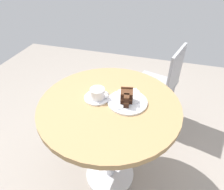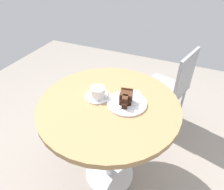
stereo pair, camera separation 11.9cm
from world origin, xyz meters
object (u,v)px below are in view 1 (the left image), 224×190
at_px(coffee_cup, 98,93).
at_px(fork, 125,106).
at_px(saucer, 97,97).
at_px(cafe_chair, 163,81).
at_px(napkin, 129,95).
at_px(teaspoon, 101,102).
at_px(cake_slice, 127,97).
at_px(cake_plate, 127,102).

xyz_separation_m(coffee_cup, fork, (0.18, -0.04, -0.03)).
bearing_deg(saucer, cafe_chair, 62.57).
distance_m(saucer, napkin, 0.20).
distance_m(teaspoon, napkin, 0.19).
relative_size(teaspoon, fork, 0.75).
relative_size(coffee_cup, cake_slice, 1.16).
bearing_deg(fork, saucer, -53.19).
distance_m(cake_slice, fork, 0.06).
bearing_deg(coffee_cup, cake_plate, 4.88).
bearing_deg(cake_plate, teaspoon, -161.01).
relative_size(saucer, fork, 1.32).
distance_m(saucer, cafe_chair, 0.87).
bearing_deg(cafe_chair, napkin, -0.57).
height_order(saucer, coffee_cup, coffee_cup).
distance_m(fork, cafe_chair, 0.86).
height_order(coffee_cup, napkin, coffee_cup).
bearing_deg(cake_slice, fork, -83.94).
height_order(coffee_cup, fork, coffee_cup).
xyz_separation_m(cake_plate, napkin, (-0.00, 0.07, -0.00)).
relative_size(teaspoon, cake_slice, 0.87).
xyz_separation_m(cake_plate, fork, (-0.00, -0.05, 0.01)).
bearing_deg(cafe_chair, coffee_cup, -10.78).
relative_size(coffee_cup, fork, 1.00).
height_order(saucer, fork, fork).
height_order(saucer, teaspoon, teaspoon).
bearing_deg(cake_slice, coffee_cup, -178.10).
relative_size(coffee_cup, cafe_chair, 0.15).
relative_size(cake_slice, napkin, 0.58).
distance_m(cake_plate, fork, 0.06).
xyz_separation_m(cake_plate, cafe_chair, (0.19, 0.73, -0.27)).
distance_m(cake_slice, cafe_chair, 0.83).
bearing_deg(cake_plate, cafe_chair, 75.23).
height_order(teaspoon, cake_plate, teaspoon).
bearing_deg(napkin, teaspoon, -140.64).
bearing_deg(cake_slice, cake_plate, 63.04).
bearing_deg(coffee_cup, napkin, 25.56).
xyz_separation_m(coffee_cup, cake_slice, (0.18, 0.01, 0.01)).
bearing_deg(cafe_chair, saucer, -11.57).
bearing_deg(fork, coffee_cup, -51.69).
height_order(coffee_cup, cake_plate, coffee_cup).
relative_size(cake_plate, napkin, 1.34).
bearing_deg(teaspoon, saucer, -111.86).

